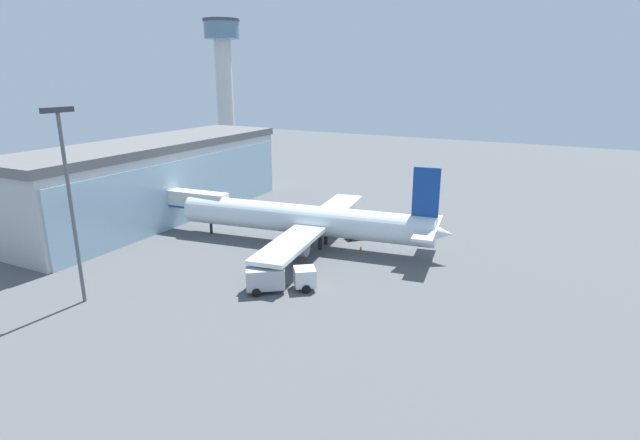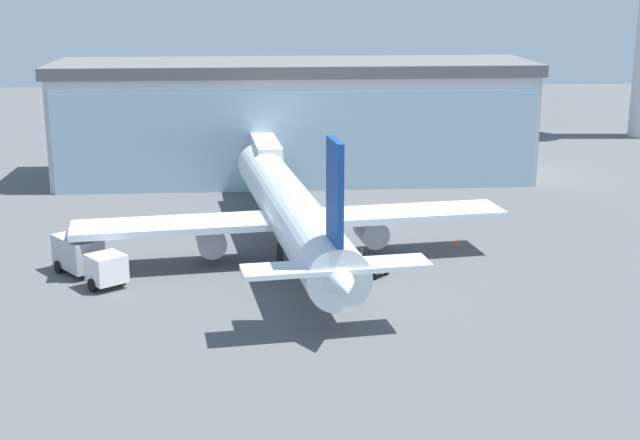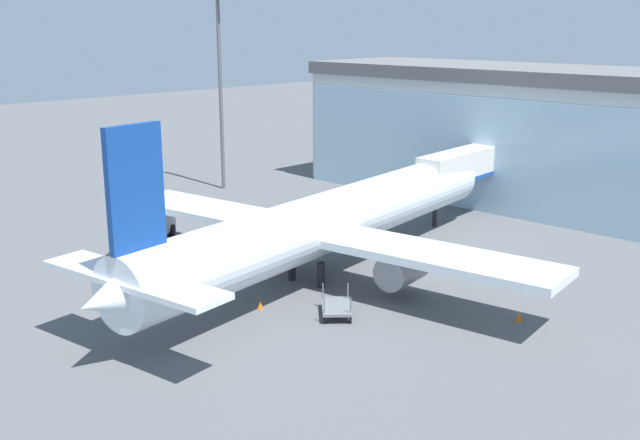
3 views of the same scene
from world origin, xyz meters
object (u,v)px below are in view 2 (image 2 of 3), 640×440
baggage_cart (368,267)px  safety_cone_wingtip (457,243)px  airplane (291,211)px  jet_bridge (264,151)px  catering_truck (87,258)px  safety_cone_nose (316,282)px

baggage_cart → safety_cone_wingtip: size_ratio=5.70×
airplane → safety_cone_wingtip: (13.10, 1.87, -3.21)m
jet_bridge → catering_truck: jet_bridge is taller
catering_truck → jet_bridge: bearing=114.9°
jet_bridge → baggage_cart: (7.42, -23.77, -3.97)m
safety_cone_wingtip → safety_cone_nose: bearing=-142.4°
baggage_cart → safety_cone_nose: size_ratio=5.70×
baggage_cart → safety_cone_wingtip: bearing=-96.7°
jet_bridge → safety_cone_wingtip: 23.38m
airplane → catering_truck: 15.11m
safety_cone_wingtip → baggage_cart: bearing=-140.1°
baggage_cart → safety_cone_wingtip: (7.75, 6.49, -0.23)m
jet_bridge → safety_cone_wingtip: jet_bridge is taller
jet_bridge → safety_cone_wingtip: size_ratio=24.02×
catering_truck → baggage_cart: catering_truck is taller
airplane → safety_cone_nose: bearing=-175.8°
catering_truck → safety_cone_wingtip: bearing=65.3°
airplane → baggage_cart: size_ratio=12.20×
safety_cone_nose → airplane: bearing=102.6°
catering_truck → baggage_cart: (19.67, -0.24, -0.97)m
jet_bridge → catering_truck: (-12.25, -23.53, -3.01)m
jet_bridge → catering_truck: bearing=147.1°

